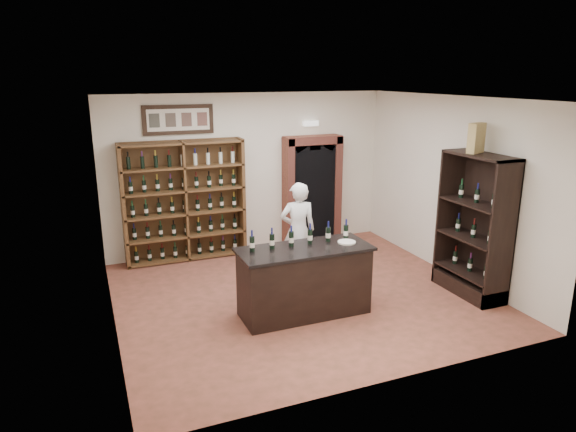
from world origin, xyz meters
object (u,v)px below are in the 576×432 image
object	(u,v)px
wine_crate	(476,138)
wine_shelf	(184,201)
shopkeeper	(298,231)
tasting_counter	(304,281)
counter_bottle_0	(252,244)
side_cabinet	(474,247)

from	to	relation	value
wine_crate	wine_shelf	bearing A→B (deg)	118.98
shopkeeper	wine_crate	world-z (taller)	wine_crate
shopkeeper	wine_crate	distance (m)	3.11
tasting_counter	shopkeeper	distance (m)	1.42
tasting_counter	counter_bottle_0	xyz separation A→B (m)	(-0.72, 0.14, 0.61)
wine_shelf	wine_crate	bearing A→B (deg)	-39.57
counter_bottle_0	side_cabinet	bearing A→B (deg)	-7.24
side_cabinet	wine_crate	world-z (taller)	wine_crate
wine_shelf	side_cabinet	distance (m)	5.02
counter_bottle_0	wine_crate	bearing A→B (deg)	-5.42
counter_bottle_0	wine_crate	world-z (taller)	wine_crate
side_cabinet	wine_crate	size ratio (longest dim) A/B	4.99
counter_bottle_0	side_cabinet	world-z (taller)	side_cabinet
side_cabinet	tasting_counter	bearing A→B (deg)	173.72
tasting_counter	counter_bottle_0	distance (m)	0.96
tasting_counter	shopkeeper	world-z (taller)	shopkeeper
wine_shelf	counter_bottle_0	world-z (taller)	wine_shelf
side_cabinet	shopkeeper	distance (m)	2.78
tasting_counter	shopkeeper	size ratio (longest dim) A/B	1.15
tasting_counter	wine_crate	world-z (taller)	wine_crate
wine_crate	counter_bottle_0	bearing A→B (deg)	153.12
counter_bottle_0	tasting_counter	bearing A→B (deg)	-10.81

